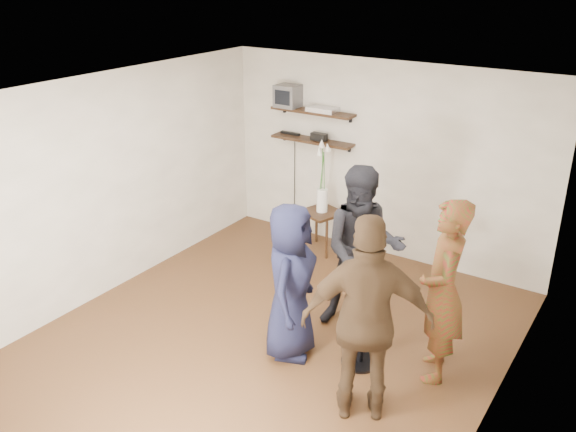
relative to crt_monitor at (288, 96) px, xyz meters
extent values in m
cube|color=#432515|center=(1.39, -2.38, -2.04)|extent=(4.50, 5.00, 0.04)
cube|color=white|center=(1.39, -2.38, 0.60)|extent=(4.50, 5.00, 0.04)
cube|color=white|center=(1.39, 0.15, -0.72)|extent=(4.50, 0.04, 2.60)
cube|color=white|center=(1.39, -4.89, -0.72)|extent=(4.50, 0.04, 2.60)
cube|color=white|center=(-0.88, -2.38, -0.72)|extent=(0.04, 5.00, 2.60)
cube|color=white|center=(3.66, -2.38, -0.72)|extent=(0.04, 5.00, 2.60)
cube|color=black|center=(0.39, 0.00, -0.17)|extent=(1.20, 0.25, 0.04)
cube|color=black|center=(0.39, 0.00, -0.57)|extent=(1.20, 0.25, 0.04)
cube|color=#59595B|center=(0.00, 0.00, 0.00)|extent=(0.32, 0.30, 0.30)
cube|color=silver|center=(0.55, 0.00, -0.12)|extent=(0.40, 0.24, 0.06)
cube|color=black|center=(0.49, 0.00, -0.50)|extent=(0.22, 0.10, 0.10)
cube|color=black|center=(0.00, 0.05, -0.54)|extent=(0.30, 0.05, 0.03)
cube|color=black|center=(0.73, -0.28, -1.46)|extent=(0.61, 0.61, 0.04)
cylinder|color=black|center=(0.53, -0.47, -1.75)|extent=(0.04, 0.04, 0.54)
cylinder|color=black|center=(0.92, -0.47, -1.75)|extent=(0.04, 0.04, 0.54)
cylinder|color=black|center=(0.53, -0.09, -1.75)|extent=(0.04, 0.04, 0.54)
cylinder|color=black|center=(0.92, -0.09, -1.75)|extent=(0.04, 0.04, 0.54)
cylinder|color=white|center=(0.73, -0.28, -1.28)|extent=(0.15, 0.15, 0.32)
cylinder|color=#28691E|center=(0.71, -0.28, -0.96)|extent=(0.01, 0.07, 0.58)
cone|color=white|center=(0.67, -0.28, -0.60)|extent=(0.07, 0.09, 0.13)
cylinder|color=#28691E|center=(0.74, -0.27, -0.92)|extent=(0.04, 0.06, 0.65)
cone|color=white|center=(0.77, -0.25, -0.54)|extent=(0.11, 0.13, 0.14)
cylinder|color=#28691E|center=(0.73, -0.29, -0.89)|extent=(0.10, 0.09, 0.71)
cone|color=white|center=(0.73, -0.32, -0.47)|extent=(0.14, 0.13, 0.14)
cylinder|color=black|center=(2.36, -2.30, -1.14)|extent=(0.49, 0.49, 0.04)
cylinder|color=black|center=(2.36, -2.30, -1.58)|extent=(0.07, 0.07, 0.83)
cylinder|color=black|center=(2.36, -2.30, -2.00)|extent=(0.38, 0.38, 0.03)
cylinder|color=silver|center=(2.30, -2.34, -1.12)|extent=(0.06, 0.06, 0.00)
cylinder|color=silver|center=(2.30, -2.34, -1.08)|extent=(0.01, 0.01, 0.09)
cylinder|color=silver|center=(2.30, -2.34, -0.98)|extent=(0.07, 0.07, 0.11)
cylinder|color=tan|center=(2.30, -2.34, -1.00)|extent=(0.06, 0.06, 0.06)
cylinder|color=silver|center=(2.43, -2.34, -1.12)|extent=(0.06, 0.06, 0.00)
cylinder|color=silver|center=(2.43, -2.34, -1.07)|extent=(0.01, 0.01, 0.09)
cylinder|color=silver|center=(2.43, -2.34, -0.97)|extent=(0.07, 0.07, 0.12)
cylinder|color=tan|center=(2.43, -2.34, -0.99)|extent=(0.07, 0.07, 0.06)
cylinder|color=silver|center=(2.33, -2.24, -1.12)|extent=(0.06, 0.06, 0.00)
cylinder|color=silver|center=(2.33, -2.24, -1.08)|extent=(0.01, 0.01, 0.08)
cylinder|color=silver|center=(2.33, -2.24, -0.98)|extent=(0.06, 0.06, 0.10)
cylinder|color=tan|center=(2.33, -2.24, -1.00)|extent=(0.06, 0.06, 0.06)
cylinder|color=silver|center=(2.38, -2.30, -1.12)|extent=(0.06, 0.06, 0.00)
cylinder|color=silver|center=(2.38, -2.30, -1.07)|extent=(0.01, 0.01, 0.10)
cylinder|color=silver|center=(2.38, -2.30, -0.96)|extent=(0.07, 0.07, 0.12)
cylinder|color=tan|center=(2.38, -2.30, -0.99)|extent=(0.07, 0.07, 0.06)
imported|color=#A4121B|center=(3.04, -2.04, -1.11)|extent=(0.64, 0.77, 1.81)
imported|color=black|center=(2.03, -1.66, -1.11)|extent=(1.10, 1.02, 1.82)
imported|color=black|center=(1.67, -2.52, -1.21)|extent=(0.73, 0.91, 1.62)
imported|color=#3F2C1B|center=(2.71, -2.94, -1.07)|extent=(1.20, 0.94, 1.90)
camera|label=1|loc=(4.53, -6.92, 1.70)|focal=38.00mm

